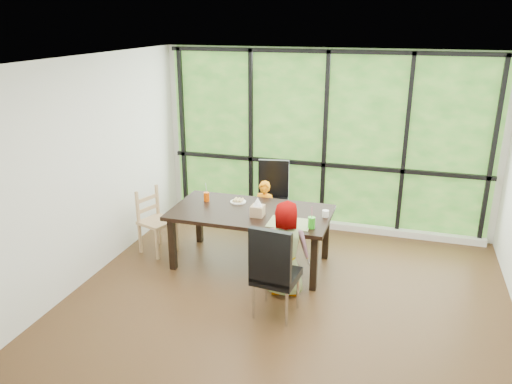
{
  "coord_description": "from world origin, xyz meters",
  "views": [
    {
      "loc": [
        1.13,
        -5.07,
        3.12
      ],
      "look_at": [
        -0.58,
        0.57,
        1.05
      ],
      "focal_mm": 35.22,
      "sensor_mm": 36.0,
      "label": 1
    }
  ],
  "objects_px": {
    "chair_end_beech": "(157,222)",
    "child_older": "(285,249)",
    "child_toddler": "(264,213)",
    "white_mug": "(326,214)",
    "dining_table": "(251,237)",
    "orange_cup": "(207,197)",
    "chair_window_leather": "(272,198)",
    "plate_near": "(285,222)",
    "chair_interior_leather": "(276,270)",
    "tissue_box": "(258,211)",
    "plate_far": "(238,202)",
    "green_cup": "(312,223)"
  },
  "relations": [
    {
      "from": "chair_end_beech",
      "to": "child_older",
      "type": "distance_m",
      "value": 2.03
    },
    {
      "from": "chair_end_beech",
      "to": "child_toddler",
      "type": "relative_size",
      "value": 0.96
    },
    {
      "from": "chair_end_beech",
      "to": "white_mug",
      "type": "bearing_deg",
      "value": -68.01
    },
    {
      "from": "dining_table",
      "to": "chair_end_beech",
      "type": "xyz_separation_m",
      "value": [
        -1.34,
        -0.03,
        0.08
      ]
    },
    {
      "from": "child_older",
      "to": "orange_cup",
      "type": "height_order",
      "value": "child_older"
    },
    {
      "from": "child_older",
      "to": "chair_window_leather",
      "type": "bearing_deg",
      "value": -77.82
    },
    {
      "from": "chair_window_leather",
      "to": "plate_near",
      "type": "relative_size",
      "value": 5.07
    },
    {
      "from": "chair_end_beech",
      "to": "chair_interior_leather",
      "type": "bearing_deg",
      "value": -98.41
    },
    {
      "from": "chair_end_beech",
      "to": "plate_near",
      "type": "distance_m",
      "value": 1.9
    },
    {
      "from": "chair_window_leather",
      "to": "chair_interior_leather",
      "type": "height_order",
      "value": "same"
    },
    {
      "from": "white_mug",
      "to": "orange_cup",
      "type": "bearing_deg",
      "value": 176.51
    },
    {
      "from": "chair_interior_leather",
      "to": "child_toddler",
      "type": "bearing_deg",
      "value": -64.3
    },
    {
      "from": "child_older",
      "to": "white_mug",
      "type": "relative_size",
      "value": 13.56
    },
    {
      "from": "chair_end_beech",
      "to": "white_mug",
      "type": "relative_size",
      "value": 10.65
    },
    {
      "from": "orange_cup",
      "to": "tissue_box",
      "type": "distance_m",
      "value": 0.88
    },
    {
      "from": "child_older",
      "to": "tissue_box",
      "type": "relative_size",
      "value": 7.16
    },
    {
      "from": "orange_cup",
      "to": "white_mug",
      "type": "distance_m",
      "value": 1.64
    },
    {
      "from": "chair_end_beech",
      "to": "plate_far",
      "type": "height_order",
      "value": "chair_end_beech"
    },
    {
      "from": "dining_table",
      "to": "child_older",
      "type": "height_order",
      "value": "child_older"
    },
    {
      "from": "chair_window_leather",
      "to": "dining_table",
      "type": "bearing_deg",
      "value": -99.63
    },
    {
      "from": "chair_interior_leather",
      "to": "child_toddler",
      "type": "distance_m",
      "value": 1.82
    },
    {
      "from": "dining_table",
      "to": "plate_near",
      "type": "height_order",
      "value": "plate_near"
    },
    {
      "from": "chair_window_leather",
      "to": "green_cup",
      "type": "distance_m",
      "value": 1.68
    },
    {
      "from": "chair_window_leather",
      "to": "plate_far",
      "type": "distance_m",
      "value": 0.9
    },
    {
      "from": "plate_near",
      "to": "white_mug",
      "type": "bearing_deg",
      "value": 37.18
    },
    {
      "from": "chair_end_beech",
      "to": "plate_near",
      "type": "xyz_separation_m",
      "value": [
        1.86,
        -0.22,
        0.31
      ]
    },
    {
      "from": "child_toddler",
      "to": "plate_far",
      "type": "bearing_deg",
      "value": -114.08
    },
    {
      "from": "green_cup",
      "to": "white_mug",
      "type": "xyz_separation_m",
      "value": [
        0.1,
        0.4,
        -0.03
      ]
    },
    {
      "from": "child_older",
      "to": "plate_far",
      "type": "bearing_deg",
      "value": -52.36
    },
    {
      "from": "green_cup",
      "to": "chair_window_leather",
      "type": "bearing_deg",
      "value": 121.18
    },
    {
      "from": "dining_table",
      "to": "orange_cup",
      "type": "height_order",
      "value": "orange_cup"
    },
    {
      "from": "plate_near",
      "to": "green_cup",
      "type": "height_order",
      "value": "green_cup"
    },
    {
      "from": "chair_window_leather",
      "to": "plate_near",
      "type": "distance_m",
      "value": 1.46
    },
    {
      "from": "plate_far",
      "to": "tissue_box",
      "type": "xyz_separation_m",
      "value": [
        0.39,
        -0.39,
        0.06
      ]
    },
    {
      "from": "dining_table",
      "to": "chair_interior_leather",
      "type": "bearing_deg",
      "value": -59.74
    },
    {
      "from": "chair_window_leather",
      "to": "chair_end_beech",
      "type": "xyz_separation_m",
      "value": [
        -1.34,
        -1.12,
        -0.09
      ]
    },
    {
      "from": "chair_end_beech",
      "to": "child_older",
      "type": "relative_size",
      "value": 0.79
    },
    {
      "from": "chair_interior_leather",
      "to": "plate_far",
      "type": "relative_size",
      "value": 5.08
    },
    {
      "from": "plate_near",
      "to": "orange_cup",
      "type": "height_order",
      "value": "orange_cup"
    },
    {
      "from": "chair_window_leather",
      "to": "plate_far",
      "type": "relative_size",
      "value": 5.08
    },
    {
      "from": "child_toddler",
      "to": "white_mug",
      "type": "bearing_deg",
      "value": -22.06
    },
    {
      "from": "dining_table",
      "to": "child_older",
      "type": "distance_m",
      "value": 0.88
    },
    {
      "from": "green_cup",
      "to": "tissue_box",
      "type": "distance_m",
      "value": 0.74
    },
    {
      "from": "chair_end_beech",
      "to": "green_cup",
      "type": "xyz_separation_m",
      "value": [
        2.19,
        -0.29,
        0.37
      ]
    },
    {
      "from": "chair_end_beech",
      "to": "orange_cup",
      "type": "distance_m",
      "value": 0.78
    },
    {
      "from": "chair_interior_leather",
      "to": "child_toddler",
      "type": "relative_size",
      "value": 1.15
    },
    {
      "from": "child_toddler",
      "to": "orange_cup",
      "type": "height_order",
      "value": "child_toddler"
    },
    {
      "from": "chair_window_leather",
      "to": "plate_far",
      "type": "height_order",
      "value": "chair_window_leather"
    },
    {
      "from": "dining_table",
      "to": "tissue_box",
      "type": "bearing_deg",
      "value": -47.23
    },
    {
      "from": "chair_end_beech",
      "to": "tissue_box",
      "type": "height_order",
      "value": "chair_end_beech"
    }
  ]
}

